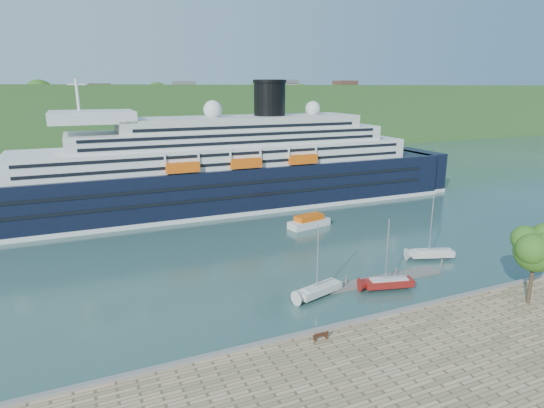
{
  "coord_description": "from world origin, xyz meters",
  "views": [
    {
      "loc": [
        -30.23,
        -33.46,
        23.23
      ],
      "look_at": [
        -2.37,
        30.0,
        5.33
      ],
      "focal_mm": 30.0,
      "sensor_mm": 36.0,
      "label": 1
    }
  ],
  "objects": [
    {
      "name": "floating_pontoon",
      "position": [
        3.37,
        8.66,
        0.18
      ],
      "size": [
        16.29,
        2.45,
        0.36
      ],
      "primitive_type": null,
      "rotation": [
        0.0,
        0.0,
        -0.03
      ],
      "color": "slate",
      "rests_on": "ground"
    },
    {
      "name": "sailboat_red",
      "position": [
        2.25,
        6.31,
        4.15
      ],
      "size": [
        6.67,
        3.3,
        8.31
      ],
      "primitive_type": null,
      "rotation": [
        0.0,
        0.0,
        -0.25
      ],
      "color": "maroon",
      "rests_on": "ground"
    },
    {
      "name": "park_bench",
      "position": [
        -11.4,
        -1.5,
        1.46
      ],
      "size": [
        1.45,
        0.63,
        0.92
      ],
      "primitive_type": null,
      "rotation": [
        0.0,
        0.0,
        -0.03
      ],
      "color": "#492414",
      "rests_on": "promenade"
    },
    {
      "name": "promenade_tree",
      "position": [
        12.41,
        -4.03,
        5.73
      ],
      "size": [
        5.71,
        5.71,
        9.45
      ],
      "primitive_type": null,
      "color": "#245C18",
      "rests_on": "promenade"
    },
    {
      "name": "far_hillside",
      "position": [
        0.0,
        145.0,
        12.0
      ],
      "size": [
        400.0,
        50.0,
        24.0
      ],
      "primitive_type": "cube",
      "color": "#2D5522",
      "rests_on": "ground"
    },
    {
      "name": "cruise_ship",
      "position": [
        -5.56,
        50.37,
        12.35
      ],
      "size": [
        110.05,
        16.73,
        24.69
      ],
      "primitive_type": null,
      "rotation": [
        0.0,
        0.0,
        -0.01
      ],
      "color": "black",
      "rests_on": "ground"
    },
    {
      "name": "quay_coping",
      "position": [
        0.0,
        -0.2,
        1.15
      ],
      "size": [
        220.0,
        0.5,
        0.3
      ],
      "primitive_type": "cube",
      "color": "slate",
      "rests_on": "promenade"
    },
    {
      "name": "sailboat_white_far",
      "position": [
        13.88,
        11.84,
        4.24
      ],
      "size": [
        6.8,
        3.83,
        8.47
      ],
      "primitive_type": null,
      "rotation": [
        0.0,
        0.0,
        -0.33
      ],
      "color": "silver",
      "rests_on": "ground"
    },
    {
      "name": "ground",
      "position": [
        0.0,
        0.0,
        0.0
      ],
      "size": [
        400.0,
        400.0,
        0.0
      ],
      "primitive_type": "plane",
      "color": "#294A47",
      "rests_on": "ground"
    },
    {
      "name": "sailboat_white_near",
      "position": [
        -6.12,
        7.99,
        4.16
      ],
      "size": [
        6.68,
        3.48,
        8.32
      ],
      "primitive_type": null,
      "rotation": [
        0.0,
        0.0,
        0.28
      ],
      "color": "silver",
      "rests_on": "ground"
    },
    {
      "name": "tender_launch",
      "position": [
        5.45,
        32.06,
        1.05
      ],
      "size": [
        7.99,
        4.12,
        2.11
      ],
      "primitive_type": null,
      "rotation": [
        0.0,
        0.0,
        0.21
      ],
      "color": "#ED5B0D",
      "rests_on": "ground"
    }
  ]
}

